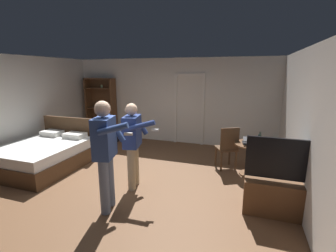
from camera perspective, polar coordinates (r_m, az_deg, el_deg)
ground_plane at (r=4.92m, az=-11.17°, el=-13.64°), size 6.97×6.97×0.00m
wall_back at (r=7.43m, az=0.79°, el=6.04°), size 6.50×0.12×2.58m
wall_right at (r=4.01m, az=31.58°, el=-1.89°), size 0.12×6.58×2.58m
doorway_frame at (r=7.20m, az=5.08°, el=5.24°), size 0.93×0.08×2.13m
bed at (r=6.26m, az=-27.19°, el=-6.00°), size 1.62×1.96×1.02m
bookshelf at (r=8.31m, az=-15.64°, el=4.75°), size 1.03×0.32×1.97m
tv_flatscreen at (r=4.17m, az=25.34°, el=-14.22°), size 1.09×0.40×1.23m
side_table at (r=5.38m, az=19.25°, el=-6.27°), size 0.72×0.72×0.70m
laptop at (r=5.26m, az=19.19°, el=-3.57°), size 0.35×0.36×0.15m
bottle_on_table at (r=5.21m, az=21.07°, el=-3.08°), size 0.06×0.06×0.29m
wooden_chair at (r=5.51m, az=14.08°, el=-4.72°), size 0.57×0.57×0.99m
person_blue_shirt at (r=3.79m, az=-14.74°, el=-5.26°), size 0.74×0.62×1.76m
person_striped_shirt at (r=4.48m, az=-8.40°, el=-3.28°), size 0.76×0.64×1.62m
suitcase_dark at (r=7.73m, az=-13.74°, el=-2.14°), size 0.47×0.37×0.44m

